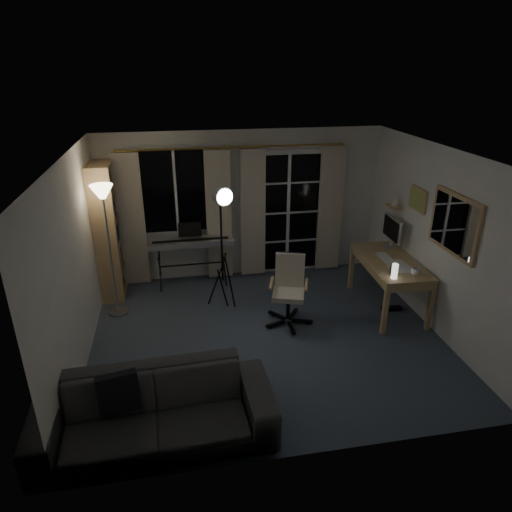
{
  "coord_description": "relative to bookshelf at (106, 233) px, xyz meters",
  "views": [
    {
      "loc": [
        -1.06,
        -5.02,
        3.38
      ],
      "look_at": [
        -0.08,
        0.35,
        1.01
      ],
      "focal_mm": 32.0,
      "sensor_mm": 36.0,
      "label": 1
    }
  ],
  "objects": [
    {
      "name": "torchiere_lamp",
      "position": [
        0.13,
        -0.73,
        0.55
      ],
      "size": [
        0.37,
        0.37,
        1.89
      ],
      "rotation": [
        0.0,
        0.0,
        0.28
      ],
      "color": "#B2B2B7",
      "rests_on": "floor"
    },
    {
      "name": "studio_light",
      "position": [
        1.68,
        -0.85,
        0.52
      ],
      "size": [
        0.43,
        0.43,
        1.86
      ],
      "rotation": [
        0.0,
        0.0,
        0.41
      ],
      "color": "black",
      "rests_on": "floor"
    },
    {
      "name": "sofa",
      "position": [
        0.73,
        -3.26,
        -0.54
      ],
      "size": [
        2.25,
        0.74,
        0.87
      ],
      "rotation": [
        0.0,
        0.0,
        0.04
      ],
      "color": "#2D2D30",
      "rests_on": "floor"
    },
    {
      "name": "desk_clutter",
      "position": [
        3.94,
        -1.5,
        -0.38
      ],
      "size": [
        0.47,
        0.86,
        0.96
      ],
      "rotation": [
        0.0,
        0.0,
        -0.04
      ],
      "color": "white",
      "rests_on": "desk"
    },
    {
      "name": "window",
      "position": [
        1.08,
        0.26,
        0.53
      ],
      "size": [
        1.2,
        0.08,
        1.4
      ],
      "color": "white",
      "rests_on": "floor"
    },
    {
      "name": "desk",
      "position": [
        4.01,
        -1.28,
        -0.31
      ],
      "size": [
        0.76,
        1.44,
        0.76
      ],
      "rotation": [
        0.0,
        0.0,
        -0.04
      ],
      "color": "tan",
      "rests_on": "floor"
    },
    {
      "name": "mug",
      "position": [
        4.11,
        -1.78,
        -0.15
      ],
      "size": [
        0.13,
        0.1,
        0.12
      ],
      "primitive_type": "imported",
      "rotation": [
        0.0,
        0.0,
        -0.04
      ],
      "color": "silver",
      "rests_on": "desk"
    },
    {
      "name": "framed_print",
      "position": [
        4.35,
        -1.17,
        0.63
      ],
      "size": [
        0.03,
        0.42,
        0.32
      ],
      "color": "tan",
      "rests_on": "floor"
    },
    {
      "name": "wall_mirror",
      "position": [
        4.35,
        -2.07,
        0.58
      ],
      "size": [
        0.04,
        0.94,
        0.74
      ],
      "color": "tan",
      "rests_on": "floor"
    },
    {
      "name": "bookshelf",
      "position": [
        0.0,
        0.0,
        0.0
      ],
      "size": [
        0.35,
        0.96,
        2.05
      ],
      "rotation": [
        0.0,
        0.0,
        0.02
      ],
      "color": "tan",
      "rests_on": "floor"
    },
    {
      "name": "wall_shelf",
      "position": [
        4.29,
        -0.67,
        0.44
      ],
      "size": [
        0.16,
        0.3,
        0.18
      ],
      "color": "tan",
      "rests_on": "floor"
    },
    {
      "name": "floor",
      "position": [
        2.13,
        -1.72,
        -0.98
      ],
      "size": [
        4.5,
        4.0,
        0.02
      ],
      "primitive_type": "cube",
      "color": "#384152",
      "rests_on": "ground"
    },
    {
      "name": "curtains",
      "position": [
        1.99,
        0.16,
        0.12
      ],
      "size": [
        3.6,
        0.07,
        2.13
      ],
      "color": "gold",
      "rests_on": "floor"
    },
    {
      "name": "keyboard_piano",
      "position": [
        1.25,
        -0.02,
        -0.25
      ],
      "size": [
        1.32,
        0.65,
        0.96
      ],
      "rotation": [
        0.0,
        0.0,
        0.01
      ],
      "color": "black",
      "rests_on": "floor"
    },
    {
      "name": "monitor",
      "position": [
        4.2,
        -0.83,
        0.07
      ],
      "size": [
        0.19,
        0.55,
        0.47
      ],
      "rotation": [
        0.0,
        0.0,
        -0.04
      ],
      "color": "silver",
      "rests_on": "desk"
    },
    {
      "name": "office_chair",
      "position": [
        2.51,
        -1.34,
        -0.41
      ],
      "size": [
        0.67,
        0.67,
        0.96
      ],
      "rotation": [
        0.0,
        0.0,
        -0.31
      ],
      "color": "black",
      "rests_on": "floor"
    },
    {
      "name": "french_door",
      "position": [
        2.88,
        0.26,
        0.05
      ],
      "size": [
        1.32,
        0.09,
        2.11
      ],
      "color": "white",
      "rests_on": "floor"
    }
  ]
}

